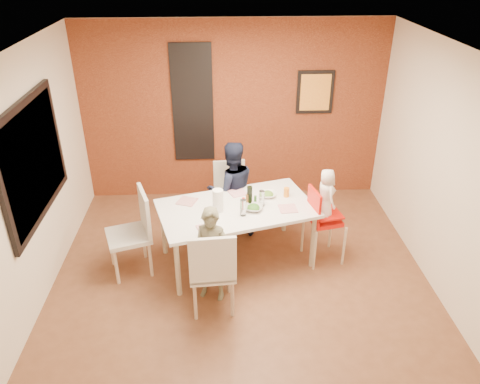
{
  "coord_description": "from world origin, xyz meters",
  "views": [
    {
      "loc": [
        -0.24,
        -4.45,
        3.63
      ],
      "look_at": [
        0.0,
        0.3,
        1.05
      ],
      "focal_mm": 35.0,
      "sensor_mm": 36.0,
      "label": 1
    }
  ],
  "objects_px": {
    "chair_far": "(230,191)",
    "child_far": "(231,190)",
    "chair_near": "(212,268)",
    "chair_left": "(135,228)",
    "high_chair": "(322,218)",
    "toddler": "(326,195)",
    "paper_towel_roll": "(218,201)",
    "dining_table": "(237,212)",
    "wine_bottle": "(250,196)",
    "child_near": "(212,255)"
  },
  "relations": [
    {
      "from": "chair_near",
      "to": "paper_towel_roll",
      "type": "xyz_separation_m",
      "value": [
        0.07,
        0.86,
        0.33
      ]
    },
    {
      "from": "dining_table",
      "to": "chair_near",
      "type": "distance_m",
      "value": 0.99
    },
    {
      "from": "child_near",
      "to": "wine_bottle",
      "type": "bearing_deg",
      "value": 74.42
    },
    {
      "from": "chair_far",
      "to": "paper_towel_roll",
      "type": "xyz_separation_m",
      "value": [
        -0.17,
        -0.94,
        0.38
      ]
    },
    {
      "from": "dining_table",
      "to": "toddler",
      "type": "xyz_separation_m",
      "value": [
        1.07,
        -0.02,
        0.22
      ]
    },
    {
      "from": "chair_near",
      "to": "wine_bottle",
      "type": "xyz_separation_m",
      "value": [
        0.46,
        0.99,
        0.31
      ]
    },
    {
      "from": "chair_left",
      "to": "wine_bottle",
      "type": "relative_size",
      "value": 4.27
    },
    {
      "from": "chair_left",
      "to": "child_far",
      "type": "bearing_deg",
      "value": 103.98
    },
    {
      "from": "chair_near",
      "to": "paper_towel_roll",
      "type": "distance_m",
      "value": 0.92
    },
    {
      "from": "chair_far",
      "to": "child_far",
      "type": "xyz_separation_m",
      "value": [
        0.01,
        -0.24,
        0.15
      ]
    },
    {
      "from": "dining_table",
      "to": "wine_bottle",
      "type": "bearing_deg",
      "value": 16.47
    },
    {
      "from": "chair_far",
      "to": "high_chair",
      "type": "height_order",
      "value": "high_chair"
    },
    {
      "from": "paper_towel_roll",
      "to": "high_chair",
      "type": "bearing_deg",
      "value": 2.02
    },
    {
      "from": "dining_table",
      "to": "child_far",
      "type": "bearing_deg",
      "value": 93.86
    },
    {
      "from": "chair_far",
      "to": "child_near",
      "type": "xyz_separation_m",
      "value": [
        -0.25,
        -1.55,
        0.05
      ]
    },
    {
      "from": "child_near",
      "to": "child_far",
      "type": "xyz_separation_m",
      "value": [
        0.26,
        1.3,
        0.11
      ]
    },
    {
      "from": "chair_far",
      "to": "chair_left",
      "type": "xyz_separation_m",
      "value": [
        -1.16,
        -0.99,
        0.07
      ]
    },
    {
      "from": "chair_far",
      "to": "wine_bottle",
      "type": "height_order",
      "value": "wine_bottle"
    },
    {
      "from": "chair_far",
      "to": "paper_towel_roll",
      "type": "relative_size",
      "value": 3.35
    },
    {
      "from": "chair_far",
      "to": "child_near",
      "type": "height_order",
      "value": "child_near"
    },
    {
      "from": "chair_left",
      "to": "high_chair",
      "type": "distance_m",
      "value": 2.26
    },
    {
      "from": "chair_left",
      "to": "chair_far",
      "type": "bearing_deg",
      "value": 111.89
    },
    {
      "from": "chair_near",
      "to": "chair_left",
      "type": "height_order",
      "value": "chair_left"
    },
    {
      "from": "chair_left",
      "to": "high_chair",
      "type": "relative_size",
      "value": 1.06
    },
    {
      "from": "child_near",
      "to": "child_far",
      "type": "bearing_deg",
      "value": 95.36
    },
    {
      "from": "chair_far",
      "to": "child_near",
      "type": "distance_m",
      "value": 1.57
    },
    {
      "from": "high_chair",
      "to": "child_far",
      "type": "relative_size",
      "value": 0.74
    },
    {
      "from": "wine_bottle",
      "to": "child_near",
      "type": "bearing_deg",
      "value": -122.33
    },
    {
      "from": "high_chair",
      "to": "toddler",
      "type": "xyz_separation_m",
      "value": [
        0.03,
        0.01,
        0.32
      ]
    },
    {
      "from": "dining_table",
      "to": "chair_near",
      "type": "xyz_separation_m",
      "value": [
        -0.3,
        -0.94,
        -0.12
      ]
    },
    {
      "from": "chair_left",
      "to": "wine_bottle",
      "type": "height_order",
      "value": "chair_left"
    },
    {
      "from": "chair_near",
      "to": "child_far",
      "type": "distance_m",
      "value": 1.58
    },
    {
      "from": "chair_near",
      "to": "wine_bottle",
      "type": "height_order",
      "value": "chair_near"
    },
    {
      "from": "child_far",
      "to": "wine_bottle",
      "type": "height_order",
      "value": "child_far"
    },
    {
      "from": "wine_bottle",
      "to": "chair_left",
      "type": "bearing_deg",
      "value": -172.64
    },
    {
      "from": "dining_table",
      "to": "high_chair",
      "type": "relative_size",
      "value": 2.05
    },
    {
      "from": "wine_bottle",
      "to": "dining_table",
      "type": "bearing_deg",
      "value": -163.53
    },
    {
      "from": "chair_left",
      "to": "chair_near",
      "type": "bearing_deg",
      "value": 30.07
    },
    {
      "from": "toddler",
      "to": "paper_towel_roll",
      "type": "bearing_deg",
      "value": 76.77
    },
    {
      "from": "paper_towel_roll",
      "to": "child_far",
      "type": "bearing_deg",
      "value": 75.4
    },
    {
      "from": "dining_table",
      "to": "chair_left",
      "type": "distance_m",
      "value": 1.23
    },
    {
      "from": "high_chair",
      "to": "paper_towel_roll",
      "type": "distance_m",
      "value": 1.31
    },
    {
      "from": "chair_far",
      "to": "child_near",
      "type": "bearing_deg",
      "value": -105.27
    },
    {
      "from": "chair_far",
      "to": "high_chair",
      "type": "bearing_deg",
      "value": -45.19
    },
    {
      "from": "chair_near",
      "to": "chair_far",
      "type": "distance_m",
      "value": 1.82
    },
    {
      "from": "chair_near",
      "to": "paper_towel_roll",
      "type": "height_order",
      "value": "paper_towel_roll"
    },
    {
      "from": "chair_far",
      "to": "dining_table",
      "type": "bearing_deg",
      "value": -92.61
    },
    {
      "from": "child_far",
      "to": "toddler",
      "type": "height_order",
      "value": "child_far"
    },
    {
      "from": "chair_left",
      "to": "high_chair",
      "type": "height_order",
      "value": "chair_left"
    },
    {
      "from": "chair_near",
      "to": "child_near",
      "type": "xyz_separation_m",
      "value": [
        -0.01,
        0.25,
        -0.01
      ]
    }
  ]
}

